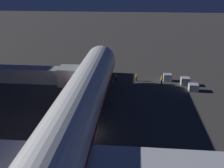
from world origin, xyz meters
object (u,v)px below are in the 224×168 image
Objects in this scene: baggage_container_far_row at (193,87)px; traffic_cone_nose_starboard at (93,80)px; baggage_container_mid_row at (167,77)px; ground_crew_marshaller_fwd at (162,79)px; airliner_at_gate at (55,157)px; baggage_container_near_belt at (185,81)px; ground_crew_near_nose_gear at (116,77)px; ground_crew_by_belt_loader at (136,77)px; traffic_cone_nose_port at (113,81)px; jet_bridge at (22,74)px.

baggage_container_far_row reaches higher than traffic_cone_nose_starboard.
baggage_container_mid_row is 0.91× the size of ground_crew_marshaller_fwd.
airliner_at_gate is 39.08× the size of baggage_container_near_belt.
ground_crew_near_nose_gear reaches higher than baggage_container_far_row.
traffic_cone_nose_starboard is (9.54, 1.11, -0.68)m from ground_crew_by_belt_loader.
ground_crew_marshaller_fwd is at bearing 179.39° from traffic_cone_nose_starboard.
airliner_at_gate is 35.81m from baggage_container_far_row.
baggage_container_far_row is 0.99× the size of ground_crew_marshaller_fwd.
airliner_at_gate is 125.79× the size of traffic_cone_nose_port.
baggage_container_far_row is 3.33× the size of traffic_cone_nose_starboard.
baggage_container_mid_row is 0.96× the size of ground_crew_near_nose_gear.
baggage_container_near_belt is (-29.85, -11.98, -4.74)m from jet_bridge.
baggage_container_mid_row is at bearing -31.24° from baggage_container_near_belt.
airliner_at_gate is 37.89m from baggage_container_near_belt.
ground_crew_marshaller_fwd reaches higher than traffic_cone_nose_starboard.
baggage_container_near_belt is at bearing 179.36° from traffic_cone_nose_starboard.
jet_bridge reaches higher than baggage_container_mid_row.
ground_crew_near_nose_gear is (15.81, -4.20, 0.25)m from baggage_container_far_row.
ground_crew_by_belt_loader is at bearing -101.98° from airliner_at_gate.
jet_bridge is 19.67m from traffic_cone_nose_port.
ground_crew_by_belt_loader reaches higher than traffic_cone_nose_port.
baggage_container_near_belt is 0.95× the size of ground_crew_marshaller_fwd.
ground_crew_by_belt_loader is (-7.34, -34.59, -4.51)m from airliner_at_gate.
airliner_at_gate is at bearing 120.02° from jet_bridge.
baggage_container_far_row is 12.17m from ground_crew_by_belt_loader.
ground_crew_near_nose_gear is 3.20× the size of traffic_cone_nose_starboard.
traffic_cone_nose_starboard is (19.76, -0.22, -0.54)m from baggage_container_near_belt.
ground_crew_near_nose_gear is 0.95× the size of ground_crew_marshaller_fwd.
traffic_cone_nose_port is 1.00× the size of traffic_cone_nose_starboard.
baggage_container_near_belt is 4.87m from ground_crew_marshaller_fwd.
airliner_at_gate reaches higher than baggage_container_mid_row.
baggage_container_mid_row is 3.07× the size of traffic_cone_nose_port.
baggage_container_mid_row is (-26.40, -14.07, -4.78)m from jet_bridge.
airliner_at_gate is 37.77× the size of baggage_container_far_row.
ground_crew_marshaller_fwd is (4.87, -0.06, 0.21)m from baggage_container_near_belt.
jet_bridge is 32.59m from baggage_container_far_row.
traffic_cone_nose_starboard is at bearing 10.01° from ground_crew_near_nose_gear.
ground_crew_near_nose_gear reaches higher than baggage_container_mid_row.
baggage_container_mid_row reaches higher than traffic_cone_nose_starboard.
baggage_container_mid_row is at bearing -173.45° from traffic_cone_nose_starboard.
ground_crew_near_nose_gear is at bearing -94.78° from airliner_at_gate.
airliner_at_gate is 39.37× the size of ground_crew_near_nose_gear.
ground_crew_near_nose_gear reaches higher than baggage_container_near_belt.
baggage_container_far_row is at bearing 110.06° from baggage_container_near_belt.
ground_crew_near_nose_gear reaches higher than traffic_cone_nose_port.
baggage_container_near_belt reaches higher than baggage_container_mid_row.
ground_crew_near_nose_gear is 3.20× the size of traffic_cone_nose_port.
ground_crew_by_belt_loader is at bearing -167.82° from traffic_cone_nose_port.
baggage_container_near_belt is 4.03m from baggage_container_mid_row.
ground_crew_marshaller_fwd reaches higher than baggage_container_near_belt.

